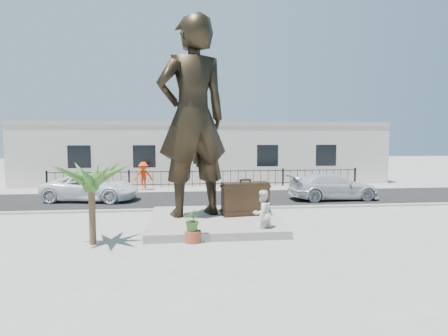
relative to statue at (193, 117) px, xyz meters
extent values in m
plane|color=#9E9991|center=(1.31, -2.04, -4.43)|extent=(100.00, 100.00, 0.00)
cube|color=black|center=(1.31, 5.96, -4.43)|extent=(40.00, 7.00, 0.01)
cube|color=#A5A399|center=(1.31, 2.46, -4.37)|extent=(40.00, 0.25, 0.12)
cube|color=#9E9991|center=(1.31, 9.96, -4.42)|extent=(40.00, 2.50, 0.02)
cube|color=gray|center=(0.81, -0.54, -4.28)|extent=(5.20, 5.20, 0.30)
cube|color=black|center=(1.31, 10.76, -3.83)|extent=(22.00, 0.10, 1.20)
cube|color=silver|center=(1.31, 14.96, -2.23)|extent=(28.00, 7.00, 4.40)
imported|color=black|center=(0.00, 0.00, 0.00)|extent=(3.49, 2.83, 8.27)
cube|color=#332415|center=(2.20, -0.23, -3.43)|extent=(2.06, 0.91, 1.40)
imported|color=white|center=(2.45, -2.52, -3.58)|extent=(1.04, 0.97, 1.70)
imported|color=white|center=(-5.60, 5.88, -3.70)|extent=(5.57, 3.30, 1.45)
imported|color=silver|center=(8.17, 4.81, -3.68)|extent=(5.18, 2.24, 1.49)
imported|color=#FF400D|center=(-3.09, 9.72, -3.47)|extent=(1.29, 0.83, 1.89)
cylinder|color=#A2402B|center=(-0.09, -3.07, -4.23)|extent=(0.56, 0.56, 0.40)
imported|color=#3A7125|center=(-0.09, -3.07, -3.64)|extent=(0.80, 0.72, 0.78)
camera|label=1|loc=(-0.39, -15.73, -0.78)|focal=30.00mm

